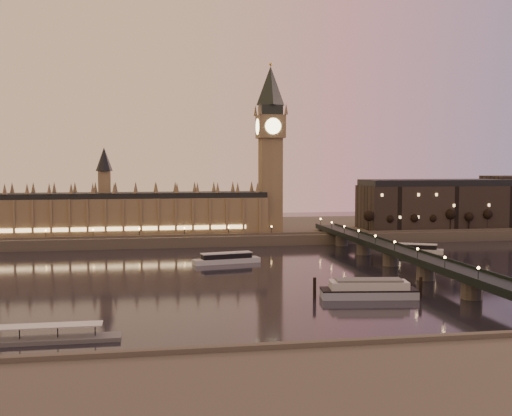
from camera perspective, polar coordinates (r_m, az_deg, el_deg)
The scene contains 17 objects.
ground at distance 272.61m, azimuth -4.90°, elevation -6.28°, with size 700.00×700.00×0.00m, color black.
far_embankment at distance 437.92m, azimuth -2.93°, elevation -1.99°, with size 560.00×130.00×6.00m, color #423D35.
palace_of_westminster at distance 389.46m, azimuth -12.42°, elevation -0.06°, with size 180.00×26.62×52.00m.
big_ben at distance 396.24m, azimuth 1.30°, elevation 6.21°, with size 17.68×17.68×104.00m.
westminster_bridge at distance 294.25m, azimuth 13.22°, elevation -4.52°, with size 13.20×260.00×15.30m.
city_block at distance 455.07m, azimuth 18.71°, elevation 0.46°, with size 155.00×45.00×34.00m.
bare_tree_0 at distance 402.71m, azimuth 10.27°, elevation -0.90°, with size 5.74×5.74×11.67m.
bare_tree_1 at distance 407.42m, azimuth 11.99°, elevation -0.87°, with size 5.74×5.74×11.67m.
bare_tree_2 at distance 412.48m, azimuth 13.67°, elevation -0.83°, with size 5.74×5.74×11.67m.
bare_tree_3 at distance 417.90m, azimuth 15.31°, elevation -0.80°, with size 5.74×5.74×11.67m.
bare_tree_4 at distance 423.64m, azimuth 16.91°, elevation -0.77°, with size 5.74×5.74×11.67m.
bare_tree_5 at distance 429.71m, azimuth 18.46°, elevation -0.74°, with size 5.74×5.74×11.67m.
bare_tree_6 at distance 436.08m, azimuth 19.97°, elevation -0.71°, with size 5.74×5.74×11.67m.
cruise_boat_a at distance 313.02m, azimuth -2.63°, elevation -4.51°, with size 33.66×13.47×5.26m.
cruise_boat_b at distance 359.05m, azimuth 14.14°, elevation -3.55°, with size 27.60×18.30×5.06m.
moored_barge at distance 236.73m, azimuth 9.99°, elevation -7.14°, with size 39.52×14.50×7.32m.
pontoon_pier at distance 186.68m, azimuth -18.51°, elevation -10.90°, with size 41.69×6.95×11.12m.
Camera 1 is at (-23.90, -267.21, 48.43)m, focal length 45.00 mm.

